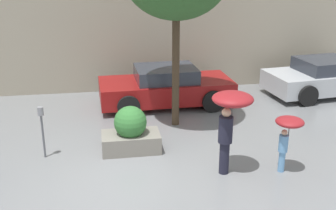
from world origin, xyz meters
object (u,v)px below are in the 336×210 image
object	(u,v)px
person_adult	(230,111)
parked_car_near	(166,87)
planter_box	(131,132)
parking_meter	(42,122)
parked_car_far	(324,78)
person_child	(288,129)

from	to	relation	value
person_adult	parked_car_near	bearing A→B (deg)	83.40
planter_box	parking_meter	world-z (taller)	parking_meter
parked_car_far	planter_box	bearing A→B (deg)	109.67
person_adult	person_child	world-z (taller)	person_adult
parked_car_far	parking_meter	xyz separation A→B (m)	(-9.03, -3.49, 0.32)
parking_meter	parked_car_near	bearing A→B (deg)	43.43
person_adult	person_child	bearing A→B (deg)	-22.30
person_adult	person_child	size ratio (longest dim) A/B	1.44
parked_car_near	parked_car_far	size ratio (longest dim) A/B	1.03
parked_car_far	parking_meter	bearing A→B (deg)	104.40
person_child	parking_meter	distance (m)	5.59
planter_box	person_child	world-z (taller)	person_child
planter_box	parking_meter	distance (m)	2.11
person_adult	parked_car_near	size ratio (longest dim) A/B	0.44
parked_car_near	parked_car_far	distance (m)	5.58
parked_car_near	parking_meter	distance (m)	4.76
planter_box	parking_meter	xyz separation A→B (m)	(-2.07, -0.03, 0.43)
person_adult	parked_car_near	world-z (taller)	person_adult
person_adult	planter_box	bearing A→B (deg)	129.91
person_child	parked_car_far	world-z (taller)	person_child
planter_box	parked_car_near	xyz separation A→B (m)	(1.38, 3.23, 0.11)
planter_box	parked_car_far	bearing A→B (deg)	26.39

